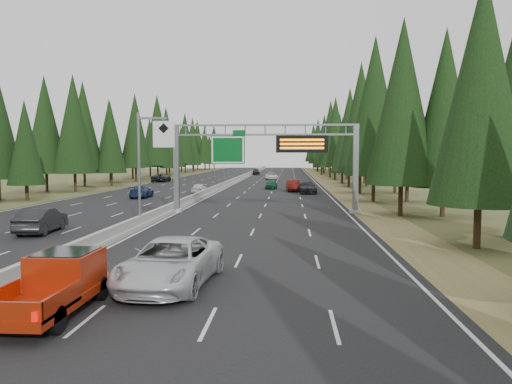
{
  "coord_description": "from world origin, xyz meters",
  "views": [
    {
      "loc": [
        10.4,
        -8.99,
        5.07
      ],
      "look_at": [
        8.47,
        20.0,
        2.98
      ],
      "focal_mm": 35.0,
      "sensor_mm": 36.0,
      "label": 1
    }
  ],
  "objects": [
    {
      "name": "car_onc_far",
      "position": [
        -14.5,
        86.74,
        0.88
      ],
      "size": [
        2.92,
        5.87,
        1.6
      ],
      "primitive_type": "imported",
      "rotation": [
        0.0,
        0.0,
        3.1
      ],
      "color": "black",
      "rests_on": "road"
    },
    {
      "name": "hov_sign_pole",
      "position": [
        0.58,
        24.97,
        4.72
      ],
      "size": [
        2.8,
        0.5,
        8.0
      ],
      "color": "slate",
      "rests_on": "road"
    },
    {
      "name": "car_onc_near",
      "position": [
        -5.74,
        22.32,
        0.91
      ],
      "size": [
        2.18,
        5.15,
        1.65
      ],
      "primitive_type": "imported",
      "rotation": [
        0.0,
        0.0,
        3.23
      ],
      "color": "black",
      "rests_on": "road"
    },
    {
      "name": "red_pickup",
      "position": [
        3.02,
        6.46,
        1.1
      ],
      "size": [
        2.03,
        5.67,
        1.85
      ],
      "color": "black",
      "rests_on": "road"
    },
    {
      "name": "shoulder_right",
      "position": [
        17.8,
        80.0,
        0.03
      ],
      "size": [
        3.6,
        260.0,
        0.06
      ],
      "primitive_type": "cube",
      "color": "olive",
      "rests_on": "ground"
    },
    {
      "name": "shoulder_left",
      "position": [
        -17.8,
        80.0,
        0.03
      ],
      "size": [
        3.6,
        260.0,
        0.06
      ],
      "primitive_type": "cube",
      "color": "#444C23",
      "rests_on": "ground"
    },
    {
      "name": "car_ahead_green",
      "position": [
        7.69,
        67.11,
        0.75
      ],
      "size": [
        1.91,
        4.04,
        1.34
      ],
      "primitive_type": "imported",
      "rotation": [
        0.0,
        0.0,
        -0.09
      ],
      "color": "#124F2A",
      "rests_on": "road"
    },
    {
      "name": "car_onc_blue",
      "position": [
        -7.36,
        49.86,
        0.81
      ],
      "size": [
        2.25,
        5.12,
        1.46
      ],
      "primitive_type": "imported",
      "rotation": [
        0.0,
        0.0,
        3.18
      ],
      "color": "navy",
      "rests_on": "road"
    },
    {
      "name": "road",
      "position": [
        0.0,
        80.0,
        0.04
      ],
      "size": [
        32.0,
        260.0,
        0.08
      ],
      "primitive_type": "cube",
      "color": "black",
      "rests_on": "ground"
    },
    {
      "name": "car_ahead_white",
      "position": [
        6.65,
        97.0,
        0.83
      ],
      "size": [
        2.98,
        5.58,
        1.49
      ],
      "primitive_type": "imported",
      "rotation": [
        0.0,
        0.0,
        0.1
      ],
      "color": "white",
      "rests_on": "road"
    },
    {
      "name": "tree_row_right",
      "position": [
        21.86,
        80.85,
        9.38
      ],
      "size": [
        11.63,
        245.17,
        18.49
      ],
      "color": "black",
      "rests_on": "ground"
    },
    {
      "name": "median_barrier",
      "position": [
        0.0,
        80.0,
        0.41
      ],
      "size": [
        0.7,
        260.0,
        0.85
      ],
      "color": "#979892",
      "rests_on": "road"
    },
    {
      "name": "car_ahead_dkred",
      "position": [
        10.96,
        62.02,
        0.89
      ],
      "size": [
        2.05,
        5.0,
        1.61
      ],
      "primitive_type": "imported",
      "rotation": [
        0.0,
        0.0,
        0.07
      ],
      "color": "#5E120D",
      "rests_on": "road"
    },
    {
      "name": "car_ahead_far",
      "position": [
        1.5,
        125.06,
        0.91
      ],
      "size": [
        2.29,
        4.98,
        1.65
      ],
      "primitive_type": "imported",
      "rotation": [
        0.0,
        0.0,
        0.07
      ],
      "color": "black",
      "rests_on": "road"
    },
    {
      "name": "car_ahead_dkgrey",
      "position": [
        12.79,
        58.27,
        0.88
      ],
      "size": [
        2.73,
        5.68,
        1.6
      ],
      "primitive_type": "imported",
      "rotation": [
        0.0,
        0.0,
        0.09
      ],
      "color": "black",
      "rests_on": "road"
    },
    {
      "name": "tree_row_left",
      "position": [
        -22.01,
        79.2,
        9.57
      ],
      "size": [
        12.39,
        241.08,
        18.93
      ],
      "color": "black",
      "rests_on": "ground"
    },
    {
      "name": "silver_minivan",
      "position": [
        5.87,
        9.69,
        0.98
      ],
      "size": [
        3.51,
        6.72,
        1.81
      ],
      "primitive_type": "imported",
      "rotation": [
        0.0,
        0.0,
        -0.08
      ],
      "color": "silver",
      "rests_on": "road"
    },
    {
      "name": "sign_gantry",
      "position": [
        8.92,
        34.88,
        5.27
      ],
      "size": [
        16.75,
        0.98,
        7.8
      ],
      "color": "slate",
      "rests_on": "road"
    },
    {
      "name": "car_onc_white",
      "position": [
        -1.51,
        56.68,
        0.79
      ],
      "size": [
        1.69,
        4.15,
        1.41
      ],
      "primitive_type": "imported",
      "rotation": [
        0.0,
        0.0,
        3.14
      ],
      "color": "silver",
      "rests_on": "road"
    }
  ]
}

